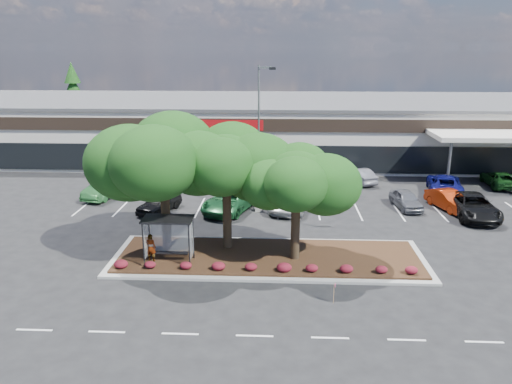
{
  "coord_description": "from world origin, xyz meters",
  "views": [
    {
      "loc": [
        -1.44,
        -22.64,
        11.81
      ],
      "look_at": [
        -2.97,
        9.03,
        2.6
      ],
      "focal_mm": 35.0,
      "sensor_mm": 36.0,
      "label": 1
    }
  ],
  "objects_px": {
    "survey_stake": "(334,291)",
    "car_1": "(159,202)",
    "light_pole": "(260,149)",
    "car_0": "(106,187)"
  },
  "relations": [
    {
      "from": "survey_stake",
      "to": "car_1",
      "type": "distance_m",
      "value": 17.71
    },
    {
      "from": "light_pole",
      "to": "car_1",
      "type": "bearing_deg",
      "value": -176.28
    },
    {
      "from": "light_pole",
      "to": "survey_stake",
      "type": "height_order",
      "value": "light_pole"
    },
    {
      "from": "survey_stake",
      "to": "car_0",
      "type": "height_order",
      "value": "car_0"
    },
    {
      "from": "car_0",
      "to": "car_1",
      "type": "relative_size",
      "value": 1.17
    },
    {
      "from": "car_1",
      "to": "light_pole",
      "type": "bearing_deg",
      "value": 25.93
    },
    {
      "from": "light_pole",
      "to": "car_0",
      "type": "bearing_deg",
      "value": 166.46
    },
    {
      "from": "light_pole",
      "to": "car_0",
      "type": "distance_m",
      "value": 13.68
    },
    {
      "from": "survey_stake",
      "to": "light_pole",
      "type": "bearing_deg",
      "value": 106.52
    },
    {
      "from": "survey_stake",
      "to": "car_1",
      "type": "bearing_deg",
      "value": 130.96
    }
  ]
}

